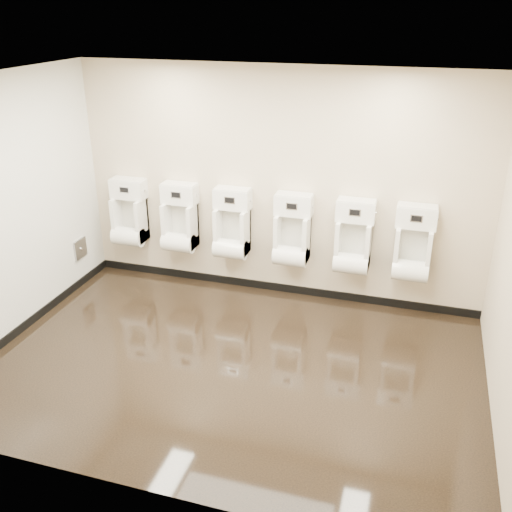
{
  "coord_description": "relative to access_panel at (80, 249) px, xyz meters",
  "views": [
    {
      "loc": [
        1.66,
        -4.61,
        3.42
      ],
      "look_at": [
        0.09,
        0.55,
        1.01
      ],
      "focal_mm": 40.0,
      "sensor_mm": 36.0,
      "label": 1
    }
  ],
  "objects": [
    {
      "name": "back_wall",
      "position": [
        2.48,
        0.55,
        0.9
      ],
      "size": [
        5.0,
        0.02,
        2.8
      ],
      "primitive_type": "cube",
      "color": "beige",
      "rests_on": "ground"
    },
    {
      "name": "urinal_1",
      "position": [
        1.24,
        0.4,
        0.35
      ],
      "size": [
        0.46,
        0.35,
        0.86
      ],
      "color": "white",
      "rests_on": "back_wall"
    },
    {
      "name": "urinal_4",
      "position": [
        3.45,
        0.4,
        0.35
      ],
      "size": [
        0.46,
        0.35,
        0.86
      ],
      "color": "white",
      "rests_on": "back_wall"
    },
    {
      "name": "front_wall",
      "position": [
        2.48,
        -2.95,
        0.9
      ],
      "size": [
        5.0,
        0.02,
        2.8
      ],
      "primitive_type": "cube",
      "color": "beige",
      "rests_on": "ground"
    },
    {
      "name": "urinal_2",
      "position": [
        1.94,
        0.4,
        0.35
      ],
      "size": [
        0.46,
        0.35,
        0.86
      ],
      "color": "white",
      "rests_on": "back_wall"
    },
    {
      "name": "urinal_3",
      "position": [
        2.71,
        0.4,
        0.35
      ],
      "size": [
        0.46,
        0.35,
        0.86
      ],
      "color": "white",
      "rests_on": "back_wall"
    },
    {
      "name": "access_panel",
      "position": [
        0.0,
        0.0,
        0.0
      ],
      "size": [
        0.04,
        0.25,
        0.25
      ],
      "color": "#9E9EA3",
      "rests_on": "left_wall"
    },
    {
      "name": "ceiling",
      "position": [
        2.48,
        -1.2,
        2.3
      ],
      "size": [
        5.0,
        3.5,
        0.0
      ],
      "primitive_type": "cube",
      "color": "white"
    },
    {
      "name": "skirting_left",
      "position": [
        -0.01,
        -1.2,
        -0.45
      ],
      "size": [
        0.02,
        3.5,
        0.1
      ],
      "primitive_type": "cube",
      "color": "black",
      "rests_on": "ground"
    },
    {
      "name": "skirting_back",
      "position": [
        2.48,
        0.54,
        -0.45
      ],
      "size": [
        5.0,
        0.02,
        0.1
      ],
      "primitive_type": "cube",
      "color": "black",
      "rests_on": "ground"
    },
    {
      "name": "tile_overlay_left",
      "position": [
        -0.01,
        -1.2,
        0.9
      ],
      "size": [
        0.01,
        3.5,
        2.8
      ],
      "primitive_type": "cube",
      "color": "silver",
      "rests_on": "ground"
    },
    {
      "name": "ground",
      "position": [
        2.48,
        -1.2,
        -0.5
      ],
      "size": [
        5.0,
        3.5,
        0.0
      ],
      "primitive_type": "cube",
      "color": "black",
      "rests_on": "ground"
    },
    {
      "name": "urinal_5",
      "position": [
        4.12,
        0.4,
        0.35
      ],
      "size": [
        0.46,
        0.35,
        0.86
      ],
      "color": "white",
      "rests_on": "back_wall"
    },
    {
      "name": "urinal_0",
      "position": [
        0.53,
        0.4,
        0.35
      ],
      "size": [
        0.46,
        0.35,
        0.86
      ],
      "color": "white",
      "rests_on": "back_wall"
    },
    {
      "name": "left_wall",
      "position": [
        -0.02,
        -1.2,
        0.9
      ],
      "size": [
        0.02,
        3.5,
        2.8
      ],
      "primitive_type": "cube",
      "color": "beige",
      "rests_on": "ground"
    }
  ]
}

